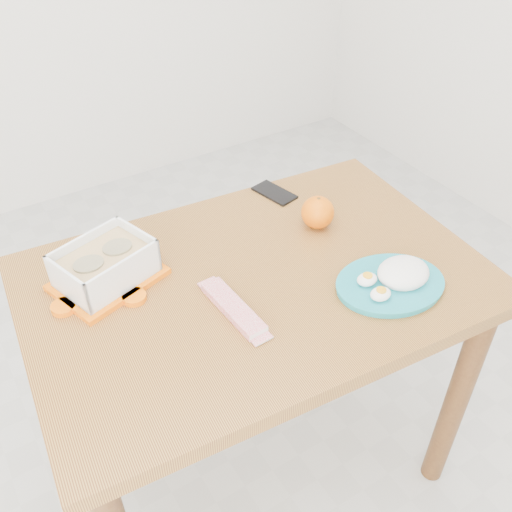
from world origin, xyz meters
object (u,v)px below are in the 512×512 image
food_container (105,266)px  rice_plate (395,279)px  smartphone (274,193)px  orange_fruit (318,212)px  dining_table (256,314)px

food_container → rice_plate: size_ratio=0.91×
rice_plate → smartphone: (-0.02, 0.45, -0.02)m
orange_fruit → rice_plate: bearing=-88.1°
food_container → smartphone: bearing=-5.9°
dining_table → smartphone: size_ratio=8.87×
food_container → orange_fruit: food_container is taller
dining_table → orange_fruit: size_ratio=12.99×
dining_table → rice_plate: bearing=-33.3°
rice_plate → smartphone: 0.45m
dining_table → rice_plate: size_ratio=3.70×
orange_fruit → rice_plate: (0.01, -0.27, -0.02)m
food_container → rice_plate: 0.64m
dining_table → food_container: food_container is taller
dining_table → food_container: (-0.29, 0.16, 0.17)m
rice_plate → smartphone: rice_plate is taller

